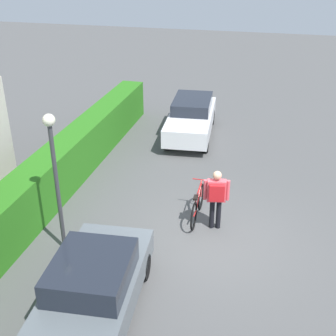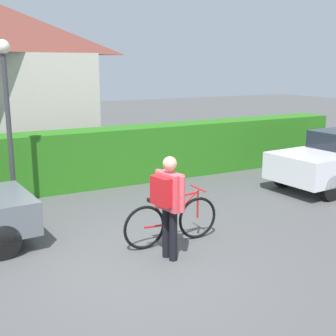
{
  "view_description": "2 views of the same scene",
  "coord_description": "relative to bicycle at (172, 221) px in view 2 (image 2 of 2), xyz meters",
  "views": [
    {
      "loc": [
        -9.51,
        -1.18,
        6.77
      ],
      "look_at": [
        1.61,
        1.58,
        1.01
      ],
      "focal_mm": 48.2,
      "sensor_mm": 36.0,
      "label": 1
    },
    {
      "loc": [
        -2.71,
        -5.88,
        3.04
      ],
      "look_at": [
        1.35,
        1.73,
        1.04
      ],
      "focal_mm": 48.23,
      "sensor_mm": 36.0,
      "label": 2
    }
  ],
  "objects": [
    {
      "name": "ground_plane",
      "position": [
        -0.8,
        -0.56,
        -0.41
      ],
      "size": [
        60.0,
        60.0,
        0.0
      ],
      "primitive_type": "plane",
      "color": "#4F4F4F"
    },
    {
      "name": "hedge_row",
      "position": [
        -0.8,
        4.28,
        0.31
      ],
      "size": [
        16.97,
        0.9,
        1.44
      ],
      "primitive_type": "cube",
      "color": "#29701A",
      "rests_on": "ground"
    },
    {
      "name": "bicycle",
      "position": [
        0.0,
        0.0,
        0.0
      ],
      "size": [
        1.79,
        0.5,
        0.94
      ],
      "color": "black",
      "rests_on": "ground"
    },
    {
      "name": "person_rider",
      "position": [
        -0.36,
        -0.54,
        0.6
      ],
      "size": [
        0.42,
        0.66,
        1.67
      ],
      "color": "black",
      "rests_on": "ground"
    },
    {
      "name": "street_lamp",
      "position": [
        -2.11,
        2.93,
        1.91
      ],
      "size": [
        0.28,
        0.28,
        3.5
      ],
      "color": "#38383D",
      "rests_on": "ground"
    }
  ]
}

